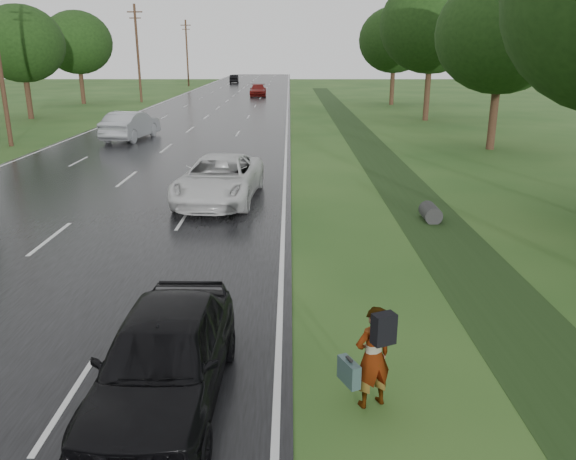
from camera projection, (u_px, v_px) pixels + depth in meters
The scene contains 18 objects.
road at pixel (214, 111), 51.55m from camera, with size 14.00×180.00×0.04m, color black.
edge_stripe_east at pixel (287, 111), 51.53m from camera, with size 0.12×180.00×0.01m, color silver.
edge_stripe_west at pixel (141, 111), 51.56m from camera, with size 0.12×180.00×0.01m, color silver.
center_line at pixel (214, 111), 51.55m from camera, with size 0.12×180.00×0.01m, color silver.
drainage_ditch at pixel (386, 167), 26.46m from camera, with size 2.20×120.00×0.56m.
utility_pole_far at pixel (138, 52), 59.54m from camera, with size 1.60×0.26×10.00m.
utility_pole_distant at pixel (187, 52), 88.14m from camera, with size 1.60×0.26×10.00m.
tree_east_c at pixel (502, 34), 29.64m from camera, with size 7.00×7.00×9.29m.
tree_east_d at pixel (432, 25), 42.68m from camera, with size 8.00×8.00×10.76m.
tree_east_f at pixel (395, 40), 56.26m from camera, with size 7.20×7.20×9.62m.
tree_west_d at pixel (21, 44), 44.12m from camera, with size 6.60×6.60×8.80m.
tree_west_f at pixel (77, 43), 57.37m from camera, with size 7.00×7.00×9.29m.
pedestrian at pixel (372, 356), 8.40m from camera, with size 0.88×0.68×1.66m.
white_pickup at pixel (219, 179), 20.23m from camera, with size 2.64×5.74×1.59m, color silver.
dark_sedan at pixel (164, 357), 8.46m from camera, with size 1.81×4.51×1.54m, color black.
silver_sedan at pixel (131, 125), 34.55m from camera, with size 1.83×5.24×1.73m, color #92959A.
far_car_red at pixel (258, 90), 68.60m from camera, with size 1.97×4.84×1.41m, color maroon.
far_car_dark at pixel (234, 79), 97.90m from camera, with size 1.48×4.24×1.40m, color black.
Camera 1 is at (6.94, -7.43, 5.20)m, focal length 35.00 mm.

